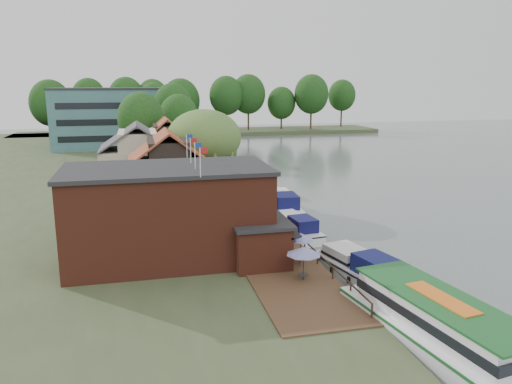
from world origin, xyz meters
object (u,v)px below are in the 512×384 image
cruiser_0 (359,264)px  pub (194,212)px  cottage_a (168,171)px  umbrella_0 (303,263)px  umbrella_5 (262,209)px  umbrella_4 (256,217)px  cruiser_1 (295,224)px  hotel_block (117,118)px  cruiser_2 (281,202)px  cottage_b (138,158)px  umbrella_2 (267,232)px  willow (204,154)px  umbrella_3 (266,227)px  tour_boat (450,332)px  cruiser_3 (257,182)px  swan (363,301)px  cottage_c (167,148)px  umbrella_1 (300,248)px

cruiser_0 → pub: bearing=143.6°
pub → cottage_a: bearing=93.8°
umbrella_0 → umbrella_5: size_ratio=1.02×
umbrella_4 → cruiser_1: umbrella_4 is taller
pub → umbrella_4: size_ratio=8.42×
hotel_block → cruiser_2: 59.72m
cottage_b → umbrella_2: bearing=-67.4°
willow → cruiser_1: size_ratio=1.13×
umbrella_3 → tour_boat: (5.10, -18.81, -0.63)m
hotel_block → cruiser_3: hotel_block is taller
umbrella_0 → cruiser_1: umbrella_0 is taller
tour_boat → cottage_b: bearing=101.7°
pub → swan: (10.07, -9.10, -4.43)m
umbrella_0 → tour_boat: umbrella_0 is taller
cottage_c → tour_boat: cottage_c is taller
umbrella_5 → swan: umbrella_5 is taller
pub → swan: bearing=-42.1°
tour_boat → umbrella_3: bearing=96.5°
cottage_b → swan: bearing=-67.6°
cottage_b → umbrella_4: (10.30, -19.32, -2.96)m
umbrella_2 → cruiser_1: bearing=52.7°
umbrella_1 → umbrella_3: size_ratio=1.00×
pub → tour_boat: size_ratio=1.32×
cottage_b → cruiser_3: bearing=5.1°
pub → cottage_c: 34.01m
cruiser_0 → cruiser_2: 19.87m
umbrella_0 → umbrella_1: (0.80, 3.11, 0.00)m
umbrella_1 → umbrella_2: size_ratio=1.00×
umbrella_0 → cruiser_1: (3.64, 13.18, -1.19)m
cottage_b → swan: (14.07, -34.10, -5.03)m
cottage_b → umbrella_0: size_ratio=3.96×
umbrella_0 → umbrella_3: (-0.34, 9.03, 0.00)m
cottage_b → tour_boat: size_ratio=0.63×
umbrella_0 → swan: bearing=-35.7°
willow → cruiser_0: (8.06, -25.07, -5.00)m
swan → umbrella_1: bearing=115.1°
willow → umbrella_3: willow is taller
cottage_c → willow: willow is taller
willow → cruiser_0: willow is taller
hotel_block → willow: 52.29m
pub → cruiser_0: (11.56, -5.07, -3.44)m
cruiser_3 → cruiser_1: bearing=-101.3°
cruiser_1 → swan: size_ratio=20.93×
cottage_c → willow: 14.46m
cottage_a → umbrella_3: cottage_a is taller
cottage_a → umbrella_2: bearing=-63.6°
umbrella_5 → tour_boat: size_ratio=0.16×
umbrella_4 → cruiser_3: (5.05, 20.69, -0.95)m
cruiser_1 → cruiser_2: cruiser_2 is taller
umbrella_0 → cruiser_2: umbrella_0 is taller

